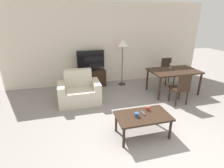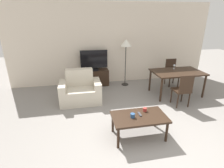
{
  "view_description": "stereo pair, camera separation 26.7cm",
  "coord_description": "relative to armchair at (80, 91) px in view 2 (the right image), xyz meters",
  "views": [
    {
      "loc": [
        -1.45,
        -2.05,
        2.24
      ],
      "look_at": [
        -0.4,
        1.9,
        0.65
      ],
      "focal_mm": 28.0,
      "sensor_mm": 36.0,
      "label": 1
    },
    {
      "loc": [
        -1.19,
        -2.11,
        2.24
      ],
      "look_at": [
        -0.4,
        1.9,
        0.65
      ],
      "focal_mm": 28.0,
      "sensor_mm": 36.0,
      "label": 2
    }
  ],
  "objects": [
    {
      "name": "ground_plane",
      "position": [
        1.2,
        -2.39,
        -0.31
      ],
      "size": [
        18.0,
        18.0,
        0.0
      ],
      "primitive_type": "plane",
      "color": "gray"
    },
    {
      "name": "wall_back",
      "position": [
        1.2,
        1.45,
        1.04
      ],
      "size": [
        6.92,
        0.06,
        2.7
      ],
      "color": "beige",
      "rests_on": "ground_plane"
    },
    {
      "name": "armchair",
      "position": [
        0.0,
        0.0,
        0.0
      ],
      "size": [
        1.1,
        0.7,
        0.89
      ],
      "color": "beige",
      "rests_on": "ground_plane"
    },
    {
      "name": "tv_stand",
      "position": [
        0.51,
        1.18,
        -0.04
      ],
      "size": [
        0.94,
        0.39,
        0.54
      ],
      "color": "black",
      "rests_on": "ground_plane"
    },
    {
      "name": "tv",
      "position": [
        0.51,
        1.18,
        0.57
      ],
      "size": [
        0.89,
        0.31,
        0.67
      ],
      "color": "black",
      "rests_on": "tv_stand"
    },
    {
      "name": "coffee_table",
      "position": [
        1.07,
        -1.77,
        0.1
      ],
      "size": [
        1.05,
        0.61,
        0.46
      ],
      "color": "black",
      "rests_on": "ground_plane"
    },
    {
      "name": "dining_table",
      "position": [
        2.86,
        -0.03,
        0.33
      ],
      "size": [
        1.45,
        0.91,
        0.72
      ],
      "color": "black",
      "rests_on": "ground_plane"
    },
    {
      "name": "dining_chair_near",
      "position": [
        2.6,
        -0.79,
        0.18
      ],
      "size": [
        0.4,
        0.4,
        0.89
      ],
      "color": "black",
      "rests_on": "ground_plane"
    },
    {
      "name": "dining_chair_far",
      "position": [
        3.11,
        0.73,
        0.18
      ],
      "size": [
        0.4,
        0.4,
        0.89
      ],
      "color": "black",
      "rests_on": "ground_plane"
    },
    {
      "name": "floor_lamp",
      "position": [
        1.55,
        1.02,
        1.05
      ],
      "size": [
        0.36,
        0.36,
        1.56
      ],
      "color": "black",
      "rests_on": "ground_plane"
    },
    {
      "name": "remote_primary",
      "position": [
        1.1,
        -1.72,
        0.16
      ],
      "size": [
        0.04,
        0.15,
        0.02
      ],
      "color": "#38383D",
      "rests_on": "coffee_table"
    },
    {
      "name": "cup_white_near",
      "position": [
        1.24,
        -1.61,
        0.18
      ],
      "size": [
        0.08,
        0.08,
        0.07
      ],
      "color": "maroon",
      "rests_on": "coffee_table"
    },
    {
      "name": "cup_colored_far",
      "position": [
        0.93,
        -1.79,
        0.19
      ],
      "size": [
        0.09,
        0.09,
        0.08
      ],
      "color": "navy",
      "rests_on": "coffee_table"
    },
    {
      "name": "wine_glass_left",
      "position": [
        2.89,
        0.23,
        0.51
      ],
      "size": [
        0.07,
        0.07,
        0.15
      ],
      "color": "silver",
      "rests_on": "dining_table"
    }
  ]
}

